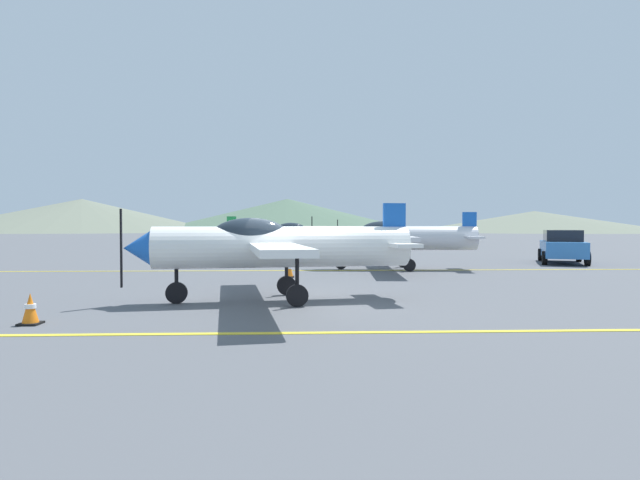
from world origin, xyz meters
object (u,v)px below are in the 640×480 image
(airplane_near, at_px, (273,245))
(traffic_cone_side, at_px, (30,309))
(car_sedan, at_px, (562,246))
(traffic_cone_front, at_px, (289,269))
(airplane_far, at_px, (282,233))
(airplane_mid, at_px, (395,237))

(airplane_near, xyz_separation_m, traffic_cone_side, (-4.33, -2.79, -1.06))
(airplane_near, distance_m, car_sedan, 18.11)
(traffic_cone_front, height_order, traffic_cone_side, same)
(airplane_near, bearing_deg, airplane_far, 91.27)
(airplane_far, bearing_deg, airplane_near, -88.73)
(airplane_near, xyz_separation_m, car_sedan, (13.51, 12.05, -0.51))
(car_sedan, bearing_deg, traffic_cone_side, -140.24)
(airplane_far, relative_size, traffic_cone_front, 13.61)
(airplane_mid, distance_m, traffic_cone_front, 5.46)
(airplane_near, bearing_deg, car_sedan, 41.74)
(airplane_far, bearing_deg, traffic_cone_front, -87.02)
(airplane_near, relative_size, traffic_cone_side, 13.60)
(car_sedan, distance_m, traffic_cone_front, 14.68)
(car_sedan, bearing_deg, traffic_cone_front, -154.40)
(airplane_mid, bearing_deg, airplane_near, -117.83)
(traffic_cone_front, xyz_separation_m, traffic_cone_side, (-4.61, -8.51, 0.00))
(airplane_mid, bearing_deg, car_sedan, 20.12)
(airplane_mid, distance_m, car_sedan, 9.45)
(traffic_cone_side, bearing_deg, airplane_mid, 52.24)
(airplane_mid, xyz_separation_m, traffic_cone_side, (-8.98, -11.60, -1.06))
(airplane_far, height_order, traffic_cone_side, airplane_far)
(airplane_mid, xyz_separation_m, car_sedan, (8.86, 3.25, -0.51))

